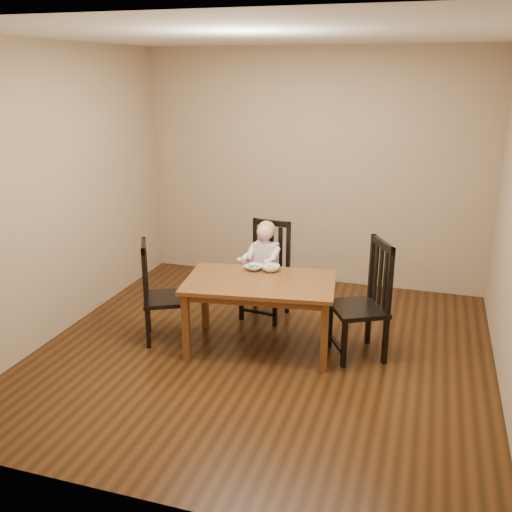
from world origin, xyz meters
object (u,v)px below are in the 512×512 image
(chair_left, at_px, (160,294))
(toddler, at_px, (265,260))
(dining_table, at_px, (260,288))
(bowl_peas, at_px, (254,268))
(bowl_veg, at_px, (271,268))
(chair_child, at_px, (267,272))
(chair_right, at_px, (364,302))

(chair_left, height_order, toddler, chair_left)
(dining_table, bearing_deg, toddler, 102.96)
(bowl_peas, height_order, bowl_veg, bowl_veg)
(chair_child, distance_m, bowl_peas, 0.52)
(chair_right, distance_m, toddler, 1.20)
(chair_right, xyz_separation_m, bowl_veg, (-0.89, 0.11, 0.18))
(chair_right, bearing_deg, bowl_peas, 56.22)
(chair_left, bearing_deg, bowl_veg, 83.76)
(chair_left, bearing_deg, dining_table, 68.96)
(toddler, relative_size, bowl_veg, 3.10)
(bowl_veg, bearing_deg, bowl_peas, -174.89)
(chair_right, distance_m, bowl_veg, 0.92)
(chair_child, height_order, bowl_peas, chair_child)
(dining_table, relative_size, toddler, 2.64)
(chair_child, relative_size, chair_right, 0.93)
(chair_child, bearing_deg, dining_table, 107.92)
(bowl_peas, bearing_deg, dining_table, -61.46)
(toddler, distance_m, bowl_veg, 0.46)
(dining_table, relative_size, chair_right, 1.34)
(chair_left, xyz_separation_m, chair_right, (1.86, 0.26, 0.05))
(dining_table, height_order, chair_right, chair_right)
(dining_table, relative_size, bowl_peas, 8.44)
(dining_table, bearing_deg, chair_left, -173.93)
(dining_table, height_order, toddler, toddler)
(chair_left, distance_m, chair_right, 1.88)
(bowl_peas, bearing_deg, chair_right, -5.44)
(chair_child, distance_m, chair_right, 1.21)
(dining_table, bearing_deg, bowl_veg, 85.69)
(dining_table, xyz_separation_m, bowl_peas, (-0.14, 0.25, 0.10))
(chair_left, height_order, chair_right, chair_right)
(dining_table, distance_m, bowl_veg, 0.29)
(dining_table, bearing_deg, chair_child, 101.71)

